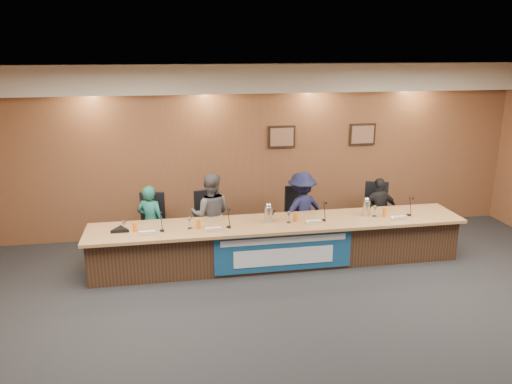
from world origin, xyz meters
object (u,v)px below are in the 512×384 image
panelist_a (151,222)px  office_chair_c (300,221)px  carafe_right (366,208)px  dais_body (278,244)px  panelist_b (211,215)px  office_chair_d (376,216)px  banner (284,252)px  panelist_c (302,211)px  speakerphone (120,230)px  panelist_d (379,211)px  office_chair_a (152,230)px  office_chair_b (211,226)px  carafe_mid (268,215)px

panelist_a → office_chair_c: size_ratio=2.68×
carafe_right → office_chair_c: bearing=143.7°
office_chair_c → panelist_a: bearing=176.8°
dais_body → panelist_b: panelist_b is taller
office_chair_d → banner: bearing=-132.0°
panelist_c → speakerphone: panelist_c is taller
panelist_a → panelist_d: 4.06m
speakerphone → banner: bearing=-8.5°
office_chair_a → dais_body: bearing=-9.9°
panelist_d → carafe_right: bearing=47.9°
banner → panelist_b: panelist_b is taller
dais_body → carafe_right: (1.50, -0.01, 0.53)m
office_chair_b → carafe_right: bearing=-29.3°
panelist_b → panelist_d: (3.05, 0.00, -0.11)m
panelist_c → office_chair_c: panelist_c is taller
banner → office_chair_b: bearing=133.6°
banner → carafe_mid: carafe_mid is taller
office_chair_a → panelist_b: bearing=2.9°
panelist_b → office_chair_a: bearing=1.2°
banner → carafe_right: (1.50, 0.41, 0.50)m
dais_body → speakerphone: speakerphone is taller
dais_body → office_chair_b: 1.27m
dais_body → panelist_a: 2.16m
dais_body → carafe_mid: carafe_mid is taller
panelist_a → banner: bearing=177.4°
banner → office_chair_b: 1.53m
carafe_mid → office_chair_b: bearing=140.6°
office_chair_b → office_chair_c: 1.60m
carafe_right → dais_body: bearing=179.7°
office_chair_c → carafe_right: carafe_right is taller
office_chair_d → carafe_mid: size_ratio=1.86×
panelist_c → office_chair_a: 2.62m
panelist_c → office_chair_c: 0.24m
panelist_d → office_chair_d: (0.00, 0.10, -0.13)m
panelist_a → office_chair_d: (4.06, 0.10, -0.16)m
office_chair_c → speakerphone: bearing=-171.9°
panelist_c → office_chair_d: size_ratio=2.91×
banner → office_chair_c: (0.55, 1.11, 0.10)m
dais_body → panelist_c: bearing=47.0°
panelist_b → panelist_d: panelist_b is taller
banner → carafe_mid: size_ratio=8.54×
panelist_d → office_chair_c: size_ratio=2.55×
office_chair_a → office_chair_b: (1.01, 0.00, 0.00)m
banner → panelist_d: 2.25m
carafe_mid → carafe_right: size_ratio=1.00×
panelist_b → panelist_d: bearing=-173.2°
panelist_a → speakerphone: bearing=78.7°
speakerphone → panelist_b: bearing=23.6°
panelist_b → carafe_right: (2.56, -0.60, 0.16)m
banner → panelist_c: bearing=61.3°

